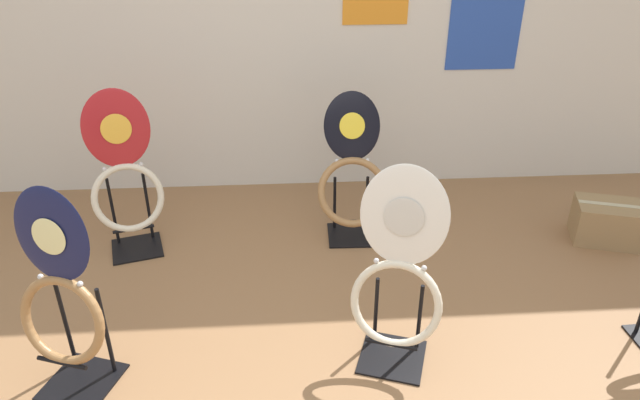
{
  "coord_description": "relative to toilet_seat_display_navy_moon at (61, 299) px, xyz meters",
  "views": [
    {
      "loc": [
        0.04,
        -1.4,
        1.83
      ],
      "look_at": [
        0.2,
        0.99,
        0.55
      ],
      "focal_mm": 32.0,
      "sensor_mm": 36.0,
      "label": 1
    }
  ],
  "objects": [
    {
      "name": "toilet_seat_display_navy_moon",
      "position": [
        0.0,
        0.0,
        0.0
      ],
      "size": [
        0.4,
        0.36,
        0.91
      ],
      "color": "black",
      "rests_on": "ground_plane"
    },
    {
      "name": "storage_box",
      "position": [
        2.78,
        0.97,
        -0.32
      ],
      "size": [
        0.43,
        0.36,
        0.24
      ],
      "color": "#93754C",
      "rests_on": "ground_plane"
    },
    {
      "name": "toilet_seat_display_white_plain",
      "position": [
        1.34,
        0.06,
        -0.02
      ],
      "size": [
        0.41,
        0.36,
        0.93
      ],
      "color": "black",
      "rests_on": "ground_plane"
    },
    {
      "name": "toilet_seat_display_jazz_black",
      "position": [
        1.28,
        1.14,
        -0.05
      ],
      "size": [
        0.42,
        0.39,
        0.85
      ],
      "color": "black",
      "rests_on": "ground_plane"
    },
    {
      "name": "toilet_seat_display_crimson_swirl",
      "position": [
        0.0,
        1.06,
        0.03
      ],
      "size": [
        0.42,
        0.35,
        0.95
      ],
      "color": "black",
      "rests_on": "ground_plane"
    }
  ]
}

